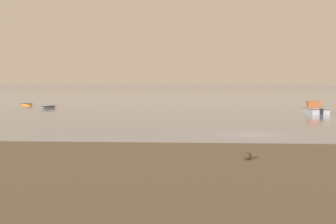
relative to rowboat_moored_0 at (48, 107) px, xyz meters
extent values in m
plane|color=gray|center=(28.09, -36.19, -0.14)|extent=(800.00, 800.00, 0.00)
cube|color=brown|center=(27.75, -55.87, -0.02)|extent=(258.09, 24.44, 0.23)
sphere|color=#372A1C|center=(26.47, -50.69, 0.30)|extent=(0.41, 0.41, 0.41)
ellipsoid|color=gray|center=(0.00, 0.00, -0.02)|extent=(2.19, 3.45, 0.52)
cube|color=#33383F|center=(0.00, 0.00, 0.20)|extent=(2.08, 3.20, 0.07)
cube|color=#33383F|center=(0.00, 0.00, 0.12)|extent=(1.01, 0.55, 0.05)
cube|color=gray|center=(39.13, -9.52, 0.12)|extent=(2.36, 5.39, 1.05)
cone|color=gray|center=(39.06, -6.74, 0.12)|extent=(2.15, 1.72, 2.11)
cube|color=brown|center=(39.13, -9.46, 0.52)|extent=(2.40, 5.52, 0.12)
cube|color=brown|center=(39.10, -8.25, 1.06)|extent=(1.70, 1.33, 0.82)
cube|color=#384751|center=(39.08, -7.61, 1.11)|extent=(1.60, 0.33, 0.65)
cube|color=black|center=(39.20, -12.13, 0.28)|extent=(0.43, 0.34, 0.75)
ellipsoid|color=orange|center=(-6.37, 8.31, -0.03)|extent=(3.02, 3.11, 0.51)
cube|color=#33383F|center=(-6.37, 8.31, 0.19)|extent=(2.83, 2.90, 0.07)
cube|color=#33383F|center=(-6.37, 8.31, 0.11)|extent=(0.86, 0.83, 0.05)
camera|label=1|loc=(24.07, -77.15, 4.29)|focal=53.83mm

